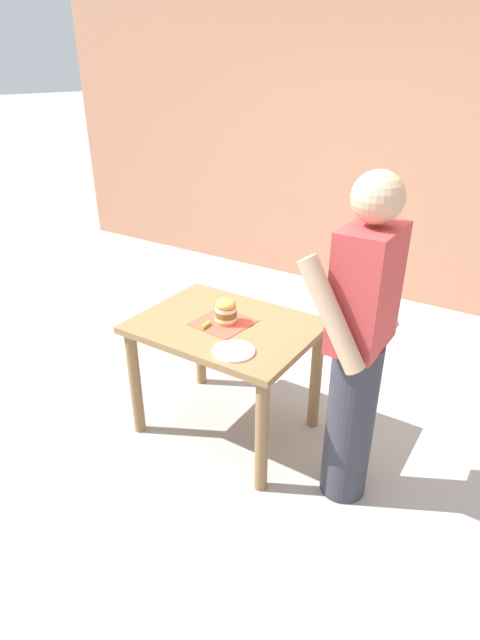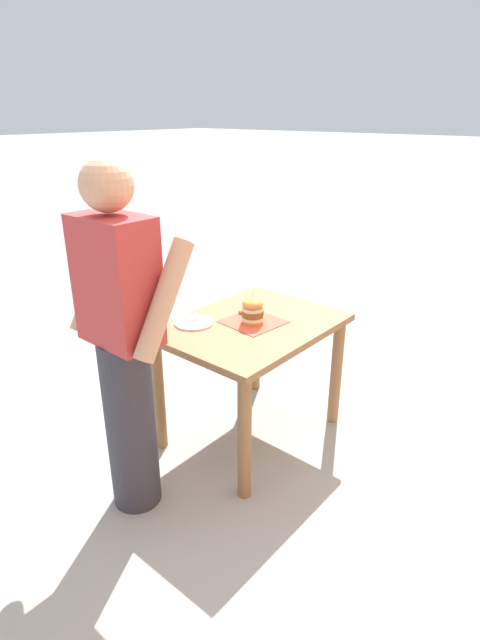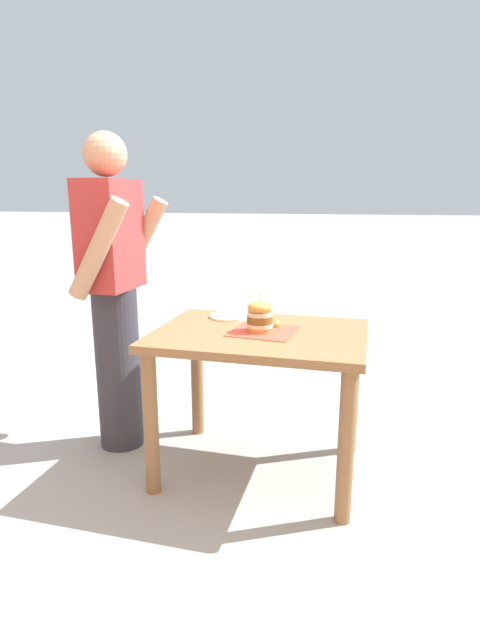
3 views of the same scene
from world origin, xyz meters
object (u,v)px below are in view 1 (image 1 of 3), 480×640
object	(u,v)px
patio_table	(226,344)
sandwich	(226,311)
pickle_spear	(206,325)
diner_across_table	(358,347)
side_plate_with_forks	(234,351)

from	to	relation	value
patio_table	sandwich	world-z (taller)	sandwich
sandwich	pickle_spear	bearing A→B (deg)	-28.10
patio_table	diner_across_table	bearing A→B (deg)	84.20
side_plate_with_forks	diner_across_table	distance (m)	0.63
pickle_spear	patio_table	bearing A→B (deg)	149.11
sandwich	side_plate_with_forks	size ratio (longest dim) A/B	0.84
patio_table	pickle_spear	distance (m)	0.19
patio_table	sandwich	distance (m)	0.21
sandwich	diner_across_table	world-z (taller)	diner_across_table
patio_table	pickle_spear	xyz separation A→B (m)	(0.10, -0.06, 0.15)
sandwich	pickle_spear	world-z (taller)	sandwich
diner_across_table	sandwich	bearing A→B (deg)	-96.36
sandwich	side_plate_with_forks	world-z (taller)	sandwich
sandwich	pickle_spear	distance (m)	0.14
patio_table	side_plate_with_forks	distance (m)	0.35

